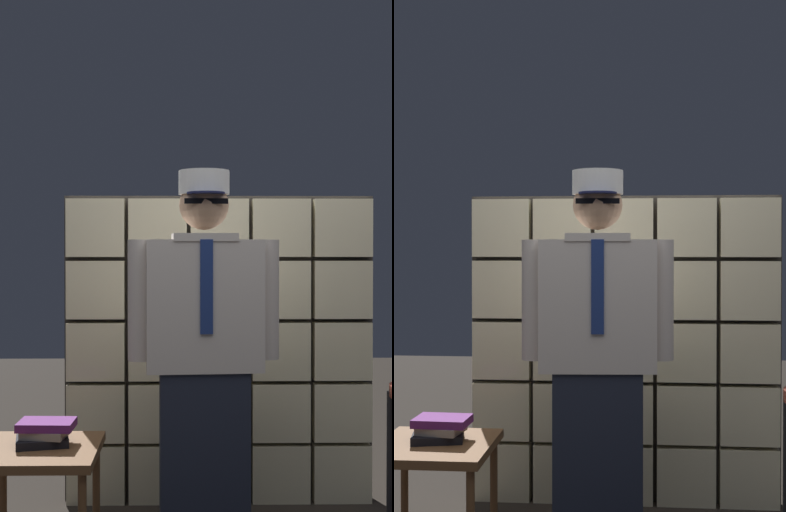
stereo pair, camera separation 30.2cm
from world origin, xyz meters
The scene contains 4 objects.
glass_block_wall centered at (0.00, 1.16, 0.83)m, with size 1.70×0.10×1.70m.
standing_person centered at (-0.10, 0.53, 0.91)m, with size 0.70×0.31×1.75m.
side_table centered at (-0.83, 0.42, 0.45)m, with size 0.52×0.52×0.52m.
book_stack centered at (-0.81, 0.45, 0.58)m, with size 0.27×0.21×0.11m.
Camera 2 is at (0.11, -2.58, 1.40)m, focal length 48.03 mm.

